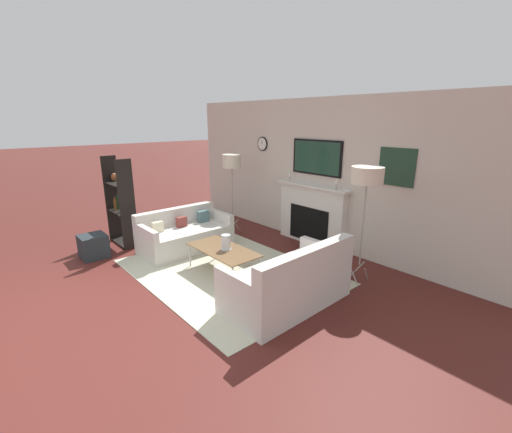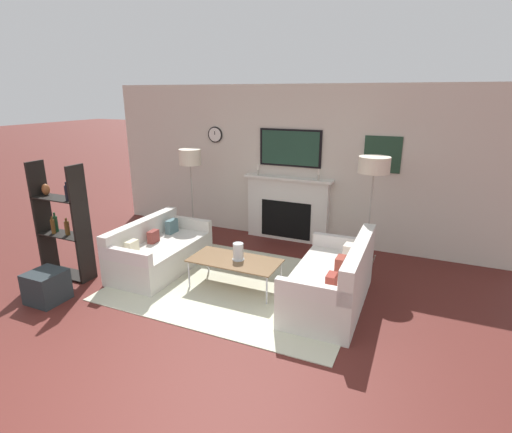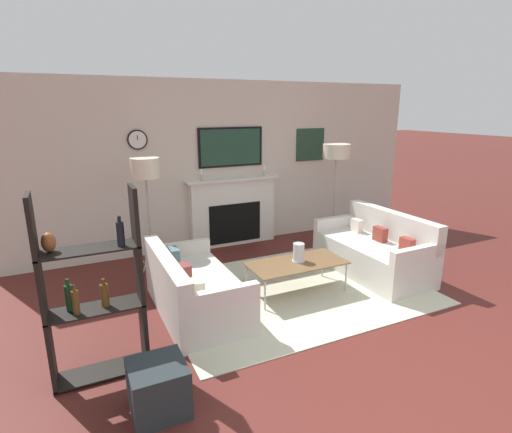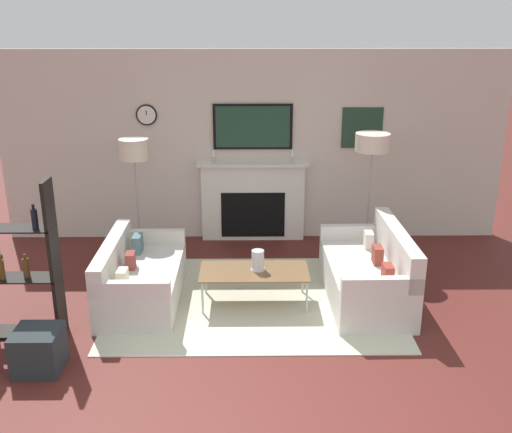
{
  "view_description": "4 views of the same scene",
  "coord_description": "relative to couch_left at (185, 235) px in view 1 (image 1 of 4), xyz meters",
  "views": [
    {
      "loc": [
        4.02,
        -0.53,
        2.33
      ],
      "look_at": [
        -0.1,
        3.08,
        0.76
      ],
      "focal_mm": 24.0,
      "sensor_mm": 36.0,
      "label": 1
    },
    {
      "loc": [
        2.28,
        -2.08,
        2.55
      ],
      "look_at": [
        0.06,
        2.88,
        0.87
      ],
      "focal_mm": 28.0,
      "sensor_mm": 36.0,
      "label": 2
    },
    {
      "loc": [
        -2.45,
        -1.66,
        2.27
      ],
      "look_at": [
        -0.21,
        3.06,
        0.84
      ],
      "focal_mm": 28.0,
      "sensor_mm": 36.0,
      "label": 3
    },
    {
      "loc": [
        -0.05,
        -3.86,
        3.17
      ],
      "look_at": [
        0.02,
        2.56,
        0.97
      ],
      "focal_mm": 42.0,
      "sensor_mm": 36.0,
      "label": 4
    }
  ],
  "objects": [
    {
      "name": "shelf_unit",
      "position": [
        -1.06,
        -0.74,
        0.54
      ],
      "size": [
        0.79,
        0.28,
        1.66
      ],
      "color": "black",
      "rests_on": "ground_plane"
    },
    {
      "name": "ground_plane",
      "position": [
        1.32,
        -2.4,
        -0.27
      ],
      "size": [
        60.0,
        60.0,
        0.0
      ],
      "primitive_type": "plane",
      "color": "#521F1A"
    },
    {
      "name": "fireplace_wall",
      "position": [
        1.32,
        2.1,
        0.96
      ],
      "size": [
        7.16,
        0.28,
        2.7
      ],
      "color": "beige",
      "rests_on": "ground_plane"
    },
    {
      "name": "coffee_table",
      "position": [
        1.32,
        -0.08,
        0.11
      ],
      "size": [
        1.23,
        0.59,
        0.41
      ],
      "color": "brown",
      "rests_on": "ground_plane"
    },
    {
      "name": "ottoman",
      "position": [
        -0.7,
        -1.39,
        -0.07
      ],
      "size": [
        0.42,
        0.42,
        0.4
      ],
      "color": "#242B2E",
      "rests_on": "ground_plane"
    },
    {
      "name": "hurricane_candle",
      "position": [
        1.36,
        -0.05,
        0.24
      ],
      "size": [
        0.16,
        0.16,
        0.23
      ],
      "color": "silver",
      "rests_on": "coffee_table"
    },
    {
      "name": "couch_right",
      "position": [
        2.64,
        0.0,
        0.04
      ],
      "size": [
        0.87,
        1.68,
        0.86
      ],
      "color": "silver",
      "rests_on": "ground_plane"
    },
    {
      "name": "floor_lamp_left",
      "position": [
        -0.21,
        1.28,
        1.21
      ],
      "size": [
        0.38,
        0.38,
        1.65
      ],
      "color": "#9E998E",
      "rests_on": "ground_plane"
    },
    {
      "name": "couch_left",
      "position": [
        0.0,
        0.0,
        0.0
      ],
      "size": [
        0.84,
        1.61,
        0.73
      ],
      "color": "silver",
      "rests_on": "ground_plane"
    },
    {
      "name": "area_rug",
      "position": [
        1.32,
        -0.0,
        -0.26
      ],
      "size": [
        3.25,
        2.41,
        0.01
      ],
      "color": "beige",
      "rests_on": "ground_plane"
    },
    {
      "name": "floor_lamp_right",
      "position": [
        2.85,
        1.28,
        1.3
      ],
      "size": [
        0.44,
        0.44,
        1.71
      ],
      "color": "#9E998E",
      "rests_on": "ground_plane"
    }
  ]
}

